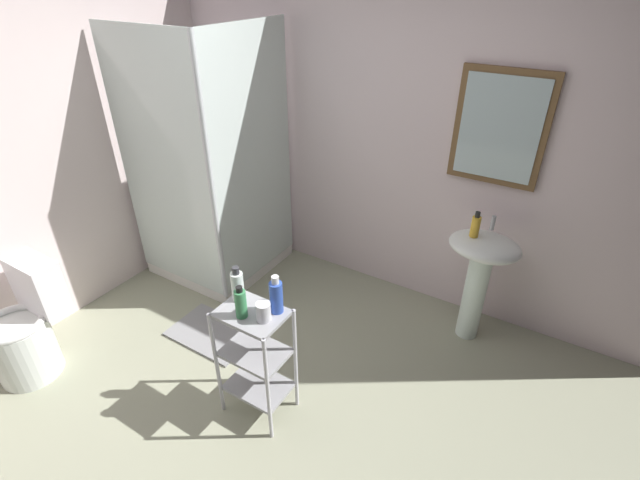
# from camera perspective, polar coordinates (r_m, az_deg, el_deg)

# --- Properties ---
(ground_plane) EXTENTS (4.20, 4.20, 0.02)m
(ground_plane) POSITION_cam_1_polar(r_m,az_deg,el_deg) (2.86, -9.85, -23.22)
(ground_plane) COLOR #989A80
(wall_back) EXTENTS (4.20, 0.14, 2.50)m
(wall_back) POSITION_cam_1_polar(r_m,az_deg,el_deg) (3.41, 9.05, 12.96)
(wall_back) COLOR silver
(wall_back) RESTS_ON ground_plane
(shower_stall) EXTENTS (0.92, 0.92, 2.00)m
(shower_stall) POSITION_cam_1_polar(r_m,az_deg,el_deg) (3.86, -12.69, 1.96)
(shower_stall) COLOR white
(shower_stall) RESTS_ON ground_plane
(pedestal_sink) EXTENTS (0.46, 0.37, 0.81)m
(pedestal_sink) POSITION_cam_1_polar(r_m,az_deg,el_deg) (3.21, 19.42, -3.25)
(pedestal_sink) COLOR white
(pedestal_sink) RESTS_ON ground_plane
(sink_faucet) EXTENTS (0.03, 0.03, 0.10)m
(sink_faucet) POSITION_cam_1_polar(r_m,az_deg,el_deg) (3.17, 20.83, 2.01)
(sink_faucet) COLOR silver
(sink_faucet) RESTS_ON pedestal_sink
(toilet) EXTENTS (0.37, 0.49, 0.76)m
(toilet) POSITION_cam_1_polar(r_m,az_deg,el_deg) (3.48, -32.85, -9.53)
(toilet) COLOR white
(toilet) RESTS_ON ground_plane
(storage_cart) EXTENTS (0.38, 0.28, 0.74)m
(storage_cart) POSITION_cam_1_polar(r_m,az_deg,el_deg) (2.65, -8.08, -13.97)
(storage_cart) COLOR silver
(storage_cart) RESTS_ON ground_plane
(hand_soap_bottle) EXTENTS (0.06, 0.06, 0.17)m
(hand_soap_bottle) POSITION_cam_1_polar(r_m,az_deg,el_deg) (3.04, 18.89, 1.69)
(hand_soap_bottle) COLOR gold
(hand_soap_bottle) RESTS_ON pedestal_sink
(body_wash_bottle_green) EXTENTS (0.06, 0.06, 0.19)m
(body_wash_bottle_green) POSITION_cam_1_polar(r_m,az_deg,el_deg) (2.37, -9.90, -7.80)
(body_wash_bottle_green) COLOR #3C8D54
(body_wash_bottle_green) RESTS_ON storage_cart
(lotion_bottle_white) EXTENTS (0.07, 0.07, 0.21)m
(lotion_bottle_white) POSITION_cam_1_polar(r_m,az_deg,el_deg) (2.49, -10.30, -5.61)
(lotion_bottle_white) COLOR white
(lotion_bottle_white) RESTS_ON storage_cart
(shampoo_bottle_blue) EXTENTS (0.07, 0.07, 0.22)m
(shampoo_bottle_blue) POSITION_cam_1_polar(r_m,az_deg,el_deg) (2.37, -5.51, -7.03)
(shampoo_bottle_blue) COLOR blue
(shampoo_bottle_blue) RESTS_ON storage_cart
(rinse_cup) EXTENTS (0.08, 0.08, 0.10)m
(rinse_cup) POSITION_cam_1_polar(r_m,az_deg,el_deg) (2.36, -7.10, -8.90)
(rinse_cup) COLOR silver
(rinse_cup) RESTS_ON storage_cart
(bath_mat) EXTENTS (0.60, 0.40, 0.02)m
(bath_mat) POSITION_cam_1_polar(r_m,az_deg,el_deg) (3.46, -13.31, -11.25)
(bath_mat) COLOR gray
(bath_mat) RESTS_ON ground_plane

